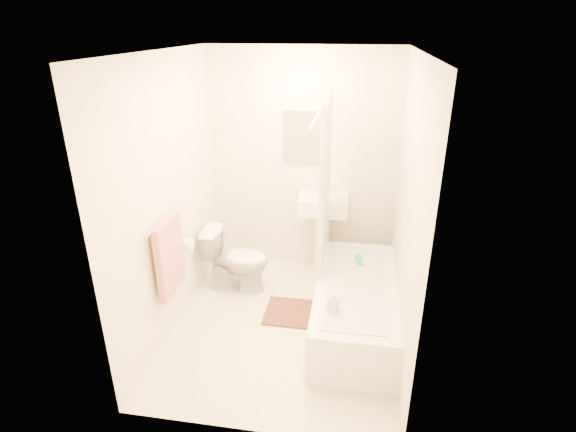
% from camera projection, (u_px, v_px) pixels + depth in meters
% --- Properties ---
extents(floor, '(2.40, 2.40, 0.00)m').
position_uv_depth(floor, '(284.00, 325.00, 4.18)').
color(floor, beige).
rests_on(floor, ground).
extents(ceiling, '(2.40, 2.40, 0.00)m').
position_uv_depth(ceiling, '(282.00, 51.00, 3.23)').
color(ceiling, white).
rests_on(ceiling, ground).
extents(wall_back, '(2.00, 0.02, 2.40)m').
position_uv_depth(wall_back, '(302.00, 164.00, 4.79)').
color(wall_back, beige).
rests_on(wall_back, ground).
extents(wall_left, '(0.02, 2.40, 2.40)m').
position_uv_depth(wall_left, '(169.00, 199.00, 3.85)').
color(wall_left, beige).
rests_on(wall_left, ground).
extents(wall_right, '(0.02, 2.40, 2.40)m').
position_uv_depth(wall_right, '(407.00, 213.00, 3.56)').
color(wall_right, beige).
rests_on(wall_right, ground).
extents(mirror, '(0.40, 0.03, 0.55)m').
position_uv_depth(mirror, '(302.00, 137.00, 4.66)').
color(mirror, white).
rests_on(mirror, wall_back).
extents(curtain_rod, '(0.03, 1.70, 0.03)m').
position_uv_depth(curtain_rod, '(323.00, 106.00, 3.44)').
color(curtain_rod, silver).
rests_on(curtain_rod, wall_back).
extents(shower_curtain, '(0.04, 0.80, 1.55)m').
position_uv_depth(shower_curtain, '(325.00, 185.00, 4.11)').
color(shower_curtain, silver).
rests_on(shower_curtain, curtain_rod).
extents(towel_bar, '(0.02, 0.60, 0.02)m').
position_uv_depth(towel_bar, '(162.00, 221.00, 3.66)').
color(towel_bar, silver).
rests_on(towel_bar, wall_left).
extents(towel, '(0.06, 0.45, 0.66)m').
position_uv_depth(towel, '(170.00, 256.00, 3.78)').
color(towel, '#CC7266').
rests_on(towel, towel_bar).
extents(toilet_paper, '(0.11, 0.12, 0.12)m').
position_uv_depth(toilet_paper, '(187.00, 245.00, 4.15)').
color(toilet_paper, white).
rests_on(toilet_paper, wall_left).
extents(toilet, '(0.68, 0.39, 0.66)m').
position_uv_depth(toilet, '(237.00, 260.00, 4.65)').
color(toilet, silver).
rests_on(toilet, floor).
extents(sink, '(0.53, 0.43, 0.99)m').
position_uv_depth(sink, '(322.00, 231.00, 4.91)').
color(sink, white).
rests_on(sink, floor).
extents(bathtub, '(0.71, 1.62, 0.46)m').
position_uv_depth(bathtub, '(355.00, 306.00, 4.07)').
color(bathtub, white).
rests_on(bathtub, floor).
extents(bath_mat, '(0.62, 0.47, 0.02)m').
position_uv_depth(bath_mat, '(297.00, 313.00, 4.34)').
color(bath_mat, '#4D2A1C').
rests_on(bath_mat, floor).
extents(soap_bottle, '(0.10, 0.10, 0.17)m').
position_uv_depth(soap_bottle, '(333.00, 303.00, 3.57)').
color(soap_bottle, white).
rests_on(soap_bottle, bathtub).
extents(scrub_brush, '(0.09, 0.20, 0.04)m').
position_uv_depth(scrub_brush, '(359.00, 260.00, 4.35)').
color(scrub_brush, '#3AA270').
rests_on(scrub_brush, bathtub).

